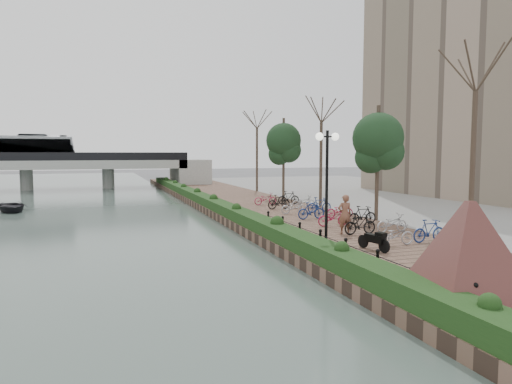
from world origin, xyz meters
name	(u,v)px	position (x,y,z in m)	size (l,w,h in m)	color
ground	(323,284)	(0.00, 0.00, 0.00)	(220.00, 220.00, 0.00)	#59595B
promenade	(261,210)	(4.00, 17.50, 0.25)	(8.00, 75.00, 0.50)	brown
inland_pavement	(441,202)	(20.00, 17.50, 0.25)	(24.00, 75.00, 0.50)	gray
hedge	(207,200)	(0.60, 20.00, 0.80)	(1.10, 56.00, 0.60)	#183513
chain_fence	(332,245)	(1.40, 2.00, 0.85)	(0.10, 14.10, 0.70)	black
granite_monument	(469,251)	(2.00, -4.13, 1.82)	(4.93, 4.93, 2.61)	#4E2421
lamppost	(327,163)	(1.74, 3.15, 3.92)	(1.02, 0.32, 4.73)	black
motorcycle	(374,239)	(3.22, 2.00, 0.94)	(0.44, 1.41, 0.88)	black
pedestrian	(345,214)	(3.98, 5.57, 1.44)	(0.68, 0.45, 1.88)	brown
bicycle_parking	(326,211)	(5.49, 10.38, 0.97)	(2.40, 17.32, 1.00)	#AAA9AD
street_trees	(344,163)	(8.00, 12.68, 3.69)	(3.20, 37.12, 6.80)	#362820
bridge	(25,161)	(-15.02, 45.00, 3.37)	(36.00, 10.77, 6.50)	#9C9C97
boat	(11,206)	(-13.20, 24.14, 0.41)	(2.67, 3.74, 0.78)	black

